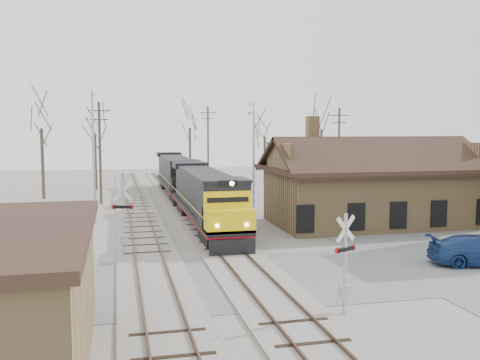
% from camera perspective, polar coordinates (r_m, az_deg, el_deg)
% --- Properties ---
extents(ground, '(140.00, 140.00, 0.00)m').
position_cam_1_polar(ground, '(25.42, 1.32, -10.50)').
color(ground, gray).
rests_on(ground, ground).
extents(road, '(60.00, 9.00, 0.03)m').
position_cam_1_polar(road, '(25.41, 1.32, -10.47)').
color(road, slate).
rests_on(road, ground).
extents(track_main, '(3.40, 90.00, 0.24)m').
position_cam_1_polar(track_main, '(39.75, -4.06, -4.54)').
color(track_main, gray).
rests_on(track_main, ground).
extents(track_siding, '(3.40, 90.00, 0.24)m').
position_cam_1_polar(track_siding, '(39.32, -10.57, -4.73)').
color(track_siding, gray).
rests_on(track_siding, ground).
extents(depot, '(15.20, 9.31, 7.90)m').
position_cam_1_polar(depot, '(40.24, 13.74, -1.19)').
color(depot, '#9A7C4F').
rests_on(depot, ground).
extents(locomotive_lead, '(2.77, 18.59, 4.12)m').
position_cam_1_polar(locomotive_lead, '(37.59, -3.63, -1.88)').
color(locomotive_lead, black).
rests_on(locomotive_lead, ground).
extents(locomotive_trailing, '(2.77, 18.59, 3.90)m').
position_cam_1_polar(locomotive_trailing, '(56.18, -6.78, 0.56)').
color(locomotive_trailing, black).
rests_on(locomotive_trailing, ground).
extents(crossbuck_near, '(1.03, 0.53, 3.85)m').
position_cam_1_polar(crossbuck_near, '(20.77, 11.13, -9.08)').
color(crossbuck_near, '#A5A8AD').
rests_on(crossbuck_near, ground).
extents(crossbuck_far, '(1.20, 0.39, 4.29)m').
position_cam_1_polar(crossbuck_far, '(29.67, -12.38, -4.33)').
color(crossbuck_far, '#A5A8AD').
rests_on(crossbuck_far, ground).
extents(streetlight_a, '(0.25, 2.04, 9.73)m').
position_cam_1_polar(streetlight_a, '(40.53, -15.36, 3.07)').
color(streetlight_a, '#A5A8AD').
rests_on(streetlight_a, ground).
extents(streetlight_b, '(0.25, 2.04, 8.45)m').
position_cam_1_polar(streetlight_b, '(44.99, 1.43, 2.67)').
color(streetlight_b, '#A5A8AD').
rests_on(streetlight_b, ground).
extents(streetlight_c, '(0.25, 2.04, 9.79)m').
position_cam_1_polar(streetlight_c, '(58.96, 1.41, 4.02)').
color(streetlight_c, '#A5A8AD').
rests_on(streetlight_c, ground).
extents(utility_pole_a, '(2.00, 0.24, 9.41)m').
position_cam_1_polar(utility_pole_a, '(51.02, -14.71, 3.02)').
color(utility_pole_a, '#382D23').
rests_on(utility_pole_a, ground).
extents(utility_pole_b, '(2.00, 0.24, 9.81)m').
position_cam_1_polar(utility_pole_b, '(69.97, -3.43, 4.00)').
color(utility_pole_b, '#382D23').
rests_on(utility_pole_b, ground).
extents(utility_pole_c, '(2.00, 0.24, 9.19)m').
position_cam_1_polar(utility_pole_c, '(58.40, 10.49, 3.30)').
color(utility_pole_c, '#382D23').
rests_on(utility_pole_c, ground).
extents(tree_a, '(4.66, 4.66, 11.43)m').
position_cam_1_polar(tree_a, '(56.33, -20.46, 6.35)').
color(tree_a, '#382D23').
rests_on(tree_a, ground).
extents(tree_b, '(4.20, 4.20, 10.28)m').
position_cam_1_polar(tree_b, '(62.77, -15.26, 5.64)').
color(tree_b, '#382D23').
rests_on(tree_b, ground).
extents(tree_c, '(4.70, 4.70, 11.53)m').
position_cam_1_polar(tree_c, '(73.55, -5.38, 6.46)').
color(tree_c, '#382D23').
rests_on(tree_c, ground).
extents(tree_d, '(3.96, 3.96, 9.70)m').
position_cam_1_polar(tree_d, '(69.11, 2.66, 5.46)').
color(tree_d, '#382D23').
rests_on(tree_d, ground).
extents(tree_e, '(4.58, 4.58, 11.21)m').
position_cam_1_polar(tree_e, '(63.52, 8.71, 6.37)').
color(tree_e, '#382D23').
rests_on(tree_e, ground).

